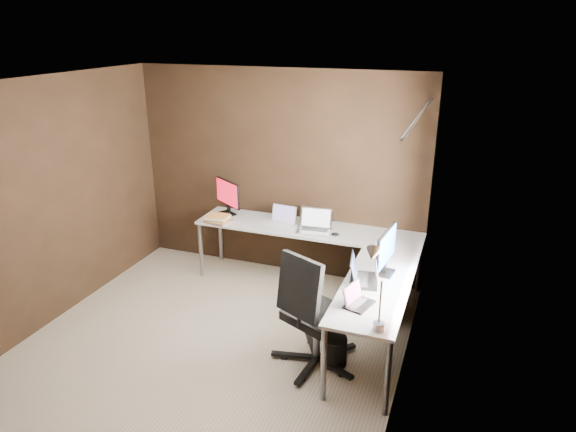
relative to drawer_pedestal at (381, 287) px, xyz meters
The scene contains 15 objects.
room 1.82m from the drawer_pedestal, 135.13° to the right, with size 3.60×3.60×2.50m.
desk 0.71m from the drawer_pedestal, 169.36° to the right, with size 2.65×2.25×0.73m.
drawer_pedestal is the anchor object (origin of this frame).
monitor_left 2.18m from the drawer_pedestal, 167.44° to the left, with size 0.43×0.29×0.43m.
monitor_right 0.86m from the drawer_pedestal, 79.17° to the right, with size 0.15×0.54×0.44m.
laptop_white 1.41m from the drawer_pedestal, 164.09° to the left, with size 0.33×0.25×0.21m.
laptop_silver 1.02m from the drawer_pedestal, 160.79° to the left, with size 0.40×0.30×0.25m.
laptop_black_big 0.89m from the drawer_pedestal, 96.71° to the right, with size 0.31×0.40×0.24m.
laptop_black_small 1.27m from the drawer_pedestal, 91.05° to the right, with size 0.26×0.31×0.18m.
book_stack 2.08m from the drawer_pedestal, behind, with size 0.30×0.25×0.09m.
mouse_left 1.99m from the drawer_pedestal, behind, with size 0.09×0.06×0.03m, color black.
mouse_corner 0.77m from the drawer_pedestal, 159.57° to the left, with size 0.09×0.06×0.04m, color black.
desk_lamp 1.67m from the drawer_pedestal, 83.72° to the right, with size 0.20×0.24×0.66m.
office_chair 1.20m from the drawer_pedestal, 109.97° to the right, with size 0.65×0.69×1.14m.
wastebasket 1.10m from the drawer_pedestal, 102.24° to the right, with size 0.24×0.24×0.27m, color black.
Camera 1 is at (2.16, -3.79, 2.96)m, focal length 32.00 mm.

